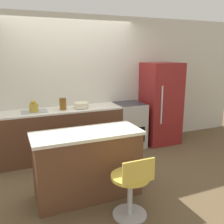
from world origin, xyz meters
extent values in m
plane|color=brown|center=(0.00, 0.00, 0.00)|extent=(14.00, 14.00, 0.00)
cube|color=beige|center=(0.00, 0.63, 1.30)|extent=(8.00, 0.06, 2.60)
cube|color=brown|center=(-0.35, 0.31, 0.44)|extent=(2.30, 0.58, 0.87)
cube|color=silver|center=(-0.35, 0.31, 0.89)|extent=(2.30, 0.58, 0.03)
cube|color=#9EA3A8|center=(-0.75, 0.31, 0.91)|extent=(0.44, 0.32, 0.01)
cube|color=brown|center=(-0.25, -1.13, 0.43)|extent=(1.37, 0.55, 0.86)
cube|color=silver|center=(-0.25, -1.13, 0.88)|extent=(1.42, 0.59, 0.04)
cube|color=#B7B2A8|center=(1.10, 0.31, 0.45)|extent=(0.57, 0.58, 0.90)
cube|color=black|center=(1.10, 0.01, 0.32)|extent=(0.40, 0.01, 0.32)
cube|color=#333338|center=(1.10, 0.31, 0.91)|extent=(0.54, 0.55, 0.01)
cube|color=maroon|center=(1.82, 0.28, 0.85)|extent=(0.72, 0.64, 1.70)
cube|color=silver|center=(1.62, -0.05, 0.89)|extent=(0.02, 0.02, 0.77)
cylinder|color=#B7B7BC|center=(0.07, -1.75, 0.01)|extent=(0.41, 0.41, 0.02)
cylinder|color=#B7B7BC|center=(0.07, -1.75, 0.24)|extent=(0.06, 0.06, 0.49)
cylinder|color=gold|center=(0.07, -1.75, 0.51)|extent=(0.45, 0.45, 0.04)
cube|color=gold|center=(0.07, -1.94, 0.66)|extent=(0.39, 0.02, 0.26)
cylinder|color=#B29333|center=(-0.76, 0.27, 0.98)|extent=(0.15, 0.15, 0.14)
sphere|color=#B29333|center=(-0.76, 0.27, 1.08)|extent=(0.08, 0.08, 0.08)
cylinder|color=beige|center=(0.08, 0.27, 0.96)|extent=(0.27, 0.27, 0.10)
cylinder|color=brown|center=(-0.26, 0.27, 1.00)|extent=(0.12, 0.12, 0.18)
cylinder|color=brown|center=(-0.26, 0.27, 1.10)|extent=(0.12, 0.12, 0.02)
camera|label=1|loc=(-1.15, -4.09, 1.90)|focal=40.00mm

